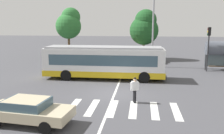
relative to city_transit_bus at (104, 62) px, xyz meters
name	(u,v)px	position (x,y,z in m)	size (l,w,h in m)	color
ground_plane	(113,93)	(1.45, -4.67, -1.59)	(160.00, 160.00, 0.00)	#47474C
city_transit_bus	(104,62)	(0.00, 0.00, 0.00)	(11.35, 2.74, 3.06)	black
pedestrian_crossing_street	(135,88)	(3.10, -6.49, -0.62)	(0.56, 0.36, 1.72)	black
foreground_sedan	(28,110)	(-2.25, -10.53, -0.82)	(4.66, 2.25, 1.35)	black
parked_car_black	(96,55)	(-2.96, 11.20, -0.82)	(2.10, 4.60, 1.35)	black
parked_car_red	(117,55)	(-0.01, 10.78, -0.82)	(2.03, 4.58, 1.35)	black
parked_car_champagne	(135,56)	(2.62, 10.94, -0.82)	(2.10, 4.61, 1.35)	black
parked_car_charcoal	(154,56)	(5.24, 10.91, -0.82)	(2.12, 4.61, 1.35)	black
traffic_light_far_corner	(208,42)	(10.58, 4.80, 1.62)	(0.33, 0.32, 4.79)	#28282B
bus_stop_shelter	(224,49)	(12.49, 5.62, 0.83)	(3.80, 1.54, 3.25)	#28282B
twin_arm_street_lamp	(153,14)	(4.74, 6.79, 4.69)	(4.24, 0.32, 10.42)	#939399
background_tree_left	(69,24)	(-7.85, 14.31, 3.57)	(3.95, 3.95, 7.63)	brown
background_tree_right	(145,28)	(3.80, 12.99, 3.00)	(4.17, 4.17, 7.19)	brown
crosswalk_painted_stripes	(123,109)	(2.43, -7.73, -1.58)	(6.83, 2.99, 0.01)	silver
lane_center_line	(118,86)	(1.56, -2.67, -1.58)	(0.16, 24.00, 0.01)	silver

